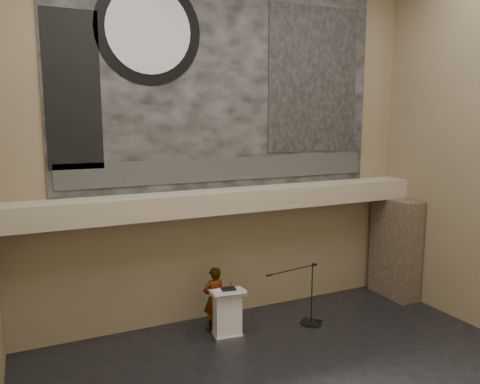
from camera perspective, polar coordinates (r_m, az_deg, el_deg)
name	(u,v)px	position (r m, az deg, el deg)	size (l,w,h in m)	color
wall_back	(226,144)	(11.18, -1.74, 5.91)	(10.00, 0.02, 8.50)	#7D6B4F
soffit	(233,200)	(10.97, -0.88, -0.99)	(10.00, 0.80, 0.50)	tan
sprinkler_left	(168,218)	(10.44, -8.82, -3.18)	(0.04, 0.04, 0.06)	#B2893D
sprinkler_right	(303,206)	(11.87, 7.63, -1.68)	(0.04, 0.04, 0.06)	#B2893D
banner	(226,81)	(11.17, -1.71, 13.35)	(8.00, 0.05, 5.00)	black
banner_text_strip	(227,169)	(11.17, -1.58, 2.82)	(7.76, 0.02, 0.55)	#2F2F2F
banner_clock_rim	(149,30)	(10.68, -11.06, 18.80)	(2.30, 2.30, 0.02)	black
banner_clock_face	(149,30)	(10.66, -11.04, 18.82)	(1.84, 1.84, 0.02)	silver
banner_building_print	(314,80)	(12.29, 8.99, 13.32)	(2.60, 0.02, 3.60)	black
banner_brick_print	(73,91)	(10.26, -19.72, 11.53)	(1.10, 0.02, 3.20)	black
stone_pier	(395,248)	(13.52, 18.39, -6.48)	(0.60, 1.40, 2.70)	#433529
lectern	(227,313)	(10.76, -1.56, -14.56)	(0.80, 0.61, 1.14)	silver
binder	(229,289)	(10.54, -1.40, -11.77)	(0.31, 0.25, 0.04)	black
papers	(221,291)	(10.49, -2.35, -11.96)	(0.23, 0.32, 0.01)	white
speaker_person	(214,299)	(11.05, -3.18, -12.84)	(0.54, 0.36, 1.49)	silver
mic_stand	(310,315)	(11.60, 8.49, -14.57)	(1.60, 0.52, 1.51)	black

